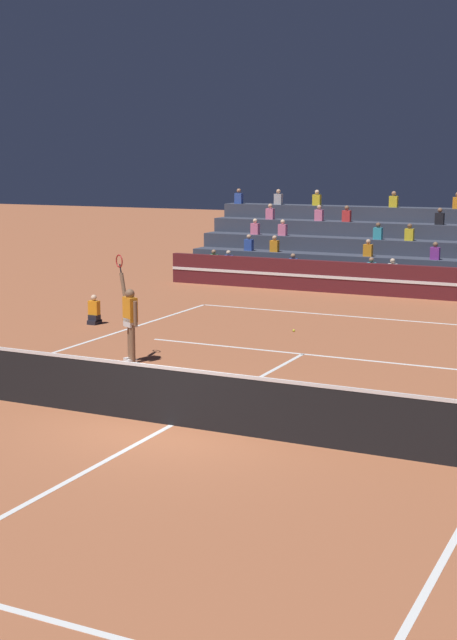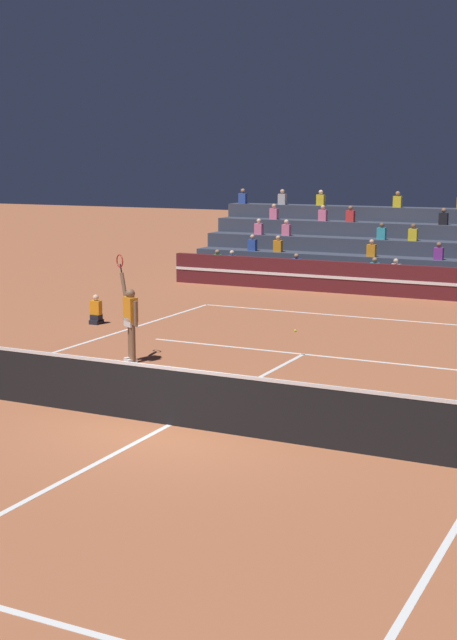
# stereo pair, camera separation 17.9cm
# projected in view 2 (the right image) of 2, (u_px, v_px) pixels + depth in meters

# --- Properties ---
(ground_plane) EXTENTS (120.00, 120.00, 0.00)m
(ground_plane) POSITION_uv_depth(u_px,v_px,m) (170.00, 425.00, 15.71)
(ground_plane) COLOR #AD603D
(court_lines) EXTENTS (11.10, 23.90, 0.01)m
(court_lines) POSITION_uv_depth(u_px,v_px,m) (170.00, 425.00, 15.71)
(court_lines) COLOR white
(court_lines) RESTS_ON ground
(tennis_net) EXTENTS (12.00, 0.10, 1.10)m
(tennis_net) POSITION_uv_depth(u_px,v_px,m) (169.00, 395.00, 15.61)
(tennis_net) COLOR slate
(tennis_net) RESTS_ON ground
(sponsor_banner_wall) EXTENTS (18.00, 0.26, 1.10)m
(sponsor_banner_wall) POSITION_uv_depth(u_px,v_px,m) (411.00, 282.00, 29.93)
(sponsor_banner_wall) COLOR #51191E
(sponsor_banner_wall) RESTS_ON ground
(bleacher_stand) EXTENTS (18.26, 4.75, 3.38)m
(bleacher_stand) POSITION_uv_depth(u_px,v_px,m) (438.00, 257.00, 33.20)
(bleacher_stand) COLOR #383D4C
(bleacher_stand) RESTS_ON ground
(ball_kid_courtside) EXTENTS (0.30, 0.36, 0.84)m
(ball_kid_courtside) POSITION_uv_depth(u_px,v_px,m) (96.00, 312.00, 25.25)
(ball_kid_courtside) COLOR black
(ball_kid_courtside) RESTS_ON ground
(tennis_player) EXTENTS (0.84, 0.58, 2.49)m
(tennis_player) POSITION_uv_depth(u_px,v_px,m) (130.00, 320.00, 20.40)
(tennis_player) COLOR brown
(tennis_player) RESTS_ON ground
(tennis_ball) EXTENTS (0.07, 0.07, 0.07)m
(tennis_ball) POSITION_uv_depth(u_px,v_px,m) (295.00, 331.00, 24.13)
(tennis_ball) COLOR #C6DB33
(tennis_ball) RESTS_ON ground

